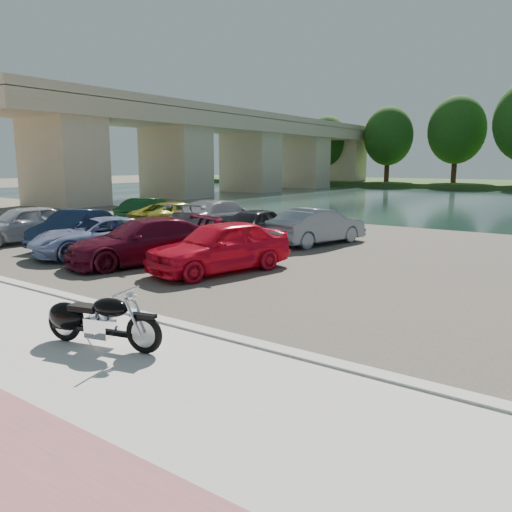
{
  "coord_description": "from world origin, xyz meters",
  "views": [
    {
      "loc": [
        5.9,
        -4.74,
        3.21
      ],
      "look_at": [
        -0.64,
        4.49,
        1.1
      ],
      "focal_mm": 35.0,
      "sensor_mm": 36.0,
      "label": 1
    }
  ],
  "objects": [
    {
      "name": "bridge",
      "position": [
        -28.0,
        41.02,
        5.52
      ],
      "size": [
        7.0,
        56.0,
        8.55
      ],
      "color": "tan",
      "rests_on": "ground"
    },
    {
      "name": "car_6",
      "position": [
        -10.91,
        12.62,
        0.72
      ],
      "size": [
        2.96,
        5.15,
        1.35
      ],
      "primitive_type": "imported",
      "rotation": [
        0.0,
        0.0,
        2.99
      ],
      "color": "olive",
      "rests_on": "parking_lot"
    },
    {
      "name": "promenade",
      "position": [
        0.0,
        -1.0,
        0.05
      ],
      "size": [
        60.0,
        6.0,
        0.1
      ],
      "primitive_type": "cube",
      "color": "#B6B3AB",
      "rests_on": "ground"
    },
    {
      "name": "parking_lot",
      "position": [
        0.0,
        11.0,
        0.02
      ],
      "size": [
        60.0,
        18.0,
        0.04
      ],
      "primitive_type": "cube",
      "color": "#474139",
      "rests_on": "ground"
    },
    {
      "name": "car_2",
      "position": [
        -8.53,
        6.16,
        0.7
      ],
      "size": [
        3.52,
        5.16,
        1.31
      ],
      "primitive_type": "imported",
      "rotation": [
        0.0,
        0.0,
        -0.31
      ],
      "color": "#8495C1",
      "rests_on": "parking_lot"
    },
    {
      "name": "car_7",
      "position": [
        -8.67,
        12.88,
        0.81
      ],
      "size": [
        2.66,
        5.5,
        1.54
      ],
      "primitive_type": "imported",
      "rotation": [
        0.0,
        0.0,
        3.24
      ],
      "color": "gray",
      "rests_on": "parking_lot"
    },
    {
      "name": "car_4",
      "position": [
        -3.36,
        6.46,
        0.8
      ],
      "size": [
        2.9,
        4.79,
        1.52
      ],
      "primitive_type": "imported",
      "rotation": [
        0.0,
        0.0,
        -0.26
      ],
      "color": "red",
      "rests_on": "parking_lot"
    },
    {
      "name": "car_9",
      "position": [
        -3.47,
        12.71,
        0.75
      ],
      "size": [
        2.51,
        4.56,
        1.42
      ],
      "primitive_type": "imported",
      "rotation": [
        0.0,
        0.0,
        2.9
      ],
      "color": "slate",
      "rests_on": "parking_lot"
    },
    {
      "name": "car_5",
      "position": [
        -13.32,
        12.98,
        0.75
      ],
      "size": [
        2.63,
        4.58,
        1.43
      ],
      "primitive_type": "imported",
      "rotation": [
        0.0,
        0.0,
        3.42
      ],
      "color": "#0E3415",
      "rests_on": "parking_lot"
    },
    {
      "name": "kerb",
      "position": [
        0.0,
        2.0,
        0.07
      ],
      "size": [
        60.0,
        0.3,
        0.14
      ],
      "primitive_type": "cube",
      "color": "#B6B3AB",
      "rests_on": "ground"
    },
    {
      "name": "car_1",
      "position": [
        -10.98,
        6.89,
        0.73
      ],
      "size": [
        2.85,
        4.43,
        1.38
      ],
      "primitive_type": "imported",
      "rotation": [
        0.0,
        0.0,
        0.36
      ],
      "color": "#121F39",
      "rests_on": "parking_lot"
    },
    {
      "name": "motorcycle",
      "position": [
        -1.15,
        0.34,
        0.56
      ],
      "size": [
        2.29,
        0.93,
        1.05
      ],
      "rotation": [
        0.0,
        0.0,
        0.25
      ],
      "color": "black",
      "rests_on": "promenade"
    },
    {
      "name": "car_3",
      "position": [
        -6.17,
        6.05,
        0.76
      ],
      "size": [
        3.52,
        5.31,
        1.43
      ],
      "primitive_type": "imported",
      "rotation": [
        0.0,
        0.0,
        -0.34
      ],
      "color": "#550C1F",
      "rests_on": "parking_lot"
    },
    {
      "name": "car_0",
      "position": [
        -13.44,
        6.22,
        0.78
      ],
      "size": [
        2.42,
        4.59,
        1.49
      ],
      "primitive_type": "imported",
      "rotation": [
        0.0,
        0.0,
        -0.16
      ],
      "color": "#ACB0B8",
      "rests_on": "parking_lot"
    },
    {
      "name": "car_8",
      "position": [
        -5.93,
        12.27,
        0.72
      ],
      "size": [
        1.7,
        4.03,
        1.36
      ],
      "primitive_type": "imported",
      "rotation": [
        0.0,
        0.0,
        3.17
      ],
      "color": "black",
      "rests_on": "parking_lot"
    },
    {
      "name": "ground",
      "position": [
        0.0,
        0.0,
        0.0
      ],
      "size": [
        200.0,
        200.0,
        0.0
      ],
      "primitive_type": "plane",
      "color": "#595447",
      "rests_on": "ground"
    }
  ]
}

